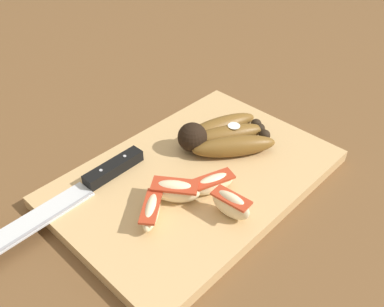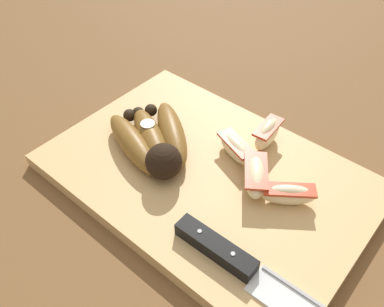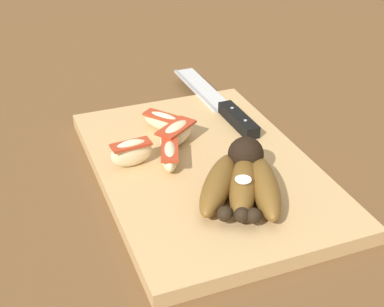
{
  "view_description": "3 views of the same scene",
  "coord_description": "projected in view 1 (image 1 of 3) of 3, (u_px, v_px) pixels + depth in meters",
  "views": [
    {
      "loc": [
        -0.34,
        -0.32,
        0.44
      ],
      "look_at": [
        0.01,
        0.02,
        0.06
      ],
      "focal_mm": 39.42,
      "sensor_mm": 36.0,
      "label": 1
    },
    {
      "loc": [
        -0.21,
        0.31,
        0.42
      ],
      "look_at": [
        0.04,
        0.01,
        0.03
      ],
      "focal_mm": 38.4,
      "sensor_mm": 36.0,
      "label": 2
    },
    {
      "loc": [
        0.6,
        -0.23,
        0.42
      ],
      "look_at": [
        0.01,
        -0.01,
        0.04
      ],
      "focal_mm": 51.58,
      "sensor_mm": 36.0,
      "label": 3
    }
  ],
  "objects": [
    {
      "name": "apple_wedge_near",
      "position": [
        214.0,
        183.0,
        0.6
      ],
      "size": [
        0.07,
        0.04,
        0.03
      ],
      "color": "beige",
      "rests_on": "cutting_board"
    },
    {
      "name": "apple_wedge_extra",
      "position": [
        175.0,
        191.0,
        0.58
      ],
      "size": [
        0.06,
        0.07,
        0.03
      ],
      "color": "beige",
      "rests_on": "cutting_board"
    },
    {
      "name": "apple_wedge_middle",
      "position": [
        231.0,
        205.0,
        0.56
      ],
      "size": [
        0.03,
        0.06,
        0.04
      ],
      "color": "beige",
      "rests_on": "cutting_board"
    },
    {
      "name": "ground_plane",
      "position": [
        196.0,
        191.0,
        0.64
      ],
      "size": [
        6.0,
        6.0,
        0.0
      ],
      "primitive_type": "plane",
      "color": "brown"
    },
    {
      "name": "cutting_board",
      "position": [
        196.0,
        178.0,
        0.64
      ],
      "size": [
        0.42,
        0.28,
        0.02
      ],
      "primitive_type": "cube",
      "color": "tan",
      "rests_on": "ground_plane"
    },
    {
      "name": "banana_bunch",
      "position": [
        221.0,
        136.0,
        0.68
      ],
      "size": [
        0.16,
        0.14,
        0.05
      ],
      "color": "black",
      "rests_on": "cutting_board"
    },
    {
      "name": "chefs_knife",
      "position": [
        88.0,
        185.0,
        0.61
      ],
      "size": [
        0.28,
        0.04,
        0.02
      ],
      "color": "silver",
      "rests_on": "cutting_board"
    },
    {
      "name": "apple_wedge_far",
      "position": [
        151.0,
        211.0,
        0.56
      ],
      "size": [
        0.07,
        0.06,
        0.03
      ],
      "color": "beige",
      "rests_on": "cutting_board"
    }
  ]
}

